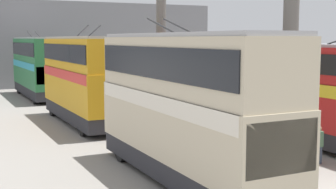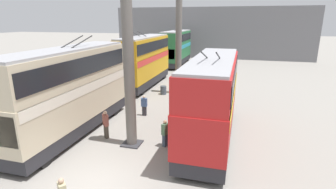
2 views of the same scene
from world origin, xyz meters
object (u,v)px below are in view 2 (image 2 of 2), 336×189
at_px(person_aisle_midway, 144,105).
at_px(person_by_left_row, 165,133).
at_px(bus_right_near, 69,87).
at_px(person_by_right_row, 106,124).
at_px(bus_right_far, 176,46).
at_px(bus_right_mid, 144,58).
at_px(bus_left_far, 212,94).
at_px(oil_drum, 163,90).

bearing_deg(person_aisle_midway, person_by_left_row, 31.57).
xyz_separation_m(bus_right_near, person_by_right_row, (-0.12, -2.42, -2.11)).
xyz_separation_m(bus_right_near, bus_right_far, (27.26, 0.00, -0.03)).
height_order(bus_right_mid, person_by_left_row, bus_right_mid).
bearing_deg(person_by_right_row, person_aisle_midway, -149.64).
distance_m(bus_left_far, bus_right_far, 27.00).
bearing_deg(person_by_left_row, person_by_right_row, -160.71).
relative_size(bus_right_far, person_aisle_midway, 7.09).
relative_size(bus_right_near, bus_right_mid, 1.02).
bearing_deg(person_by_right_row, bus_right_near, -51.19).
distance_m(bus_right_near, bus_right_mid, 13.03).
relative_size(person_by_left_row, oil_drum, 1.90).
xyz_separation_m(bus_left_far, bus_right_mid, (11.39, 8.50, 0.22)).
distance_m(person_aisle_midway, oil_drum, 5.99).
bearing_deg(oil_drum, person_by_left_row, -162.87).
relative_size(bus_left_far, person_by_left_row, 6.48).
height_order(bus_right_near, oil_drum, bus_right_near).
xyz_separation_m(bus_right_near, person_by_left_row, (-0.20, -6.17, -2.20)).
bearing_deg(bus_right_near, person_by_right_row, -92.89).
bearing_deg(bus_left_far, person_by_right_row, 106.16).
distance_m(person_by_right_row, oil_drum, 10.27).
bearing_deg(bus_right_mid, person_by_right_row, -169.56).
bearing_deg(oil_drum, person_by_right_row, 176.82).
height_order(bus_right_mid, oil_drum, bus_right_mid).
bearing_deg(person_by_right_row, bus_left_far, 147.86).
distance_m(bus_right_far, oil_drum, 17.60).
height_order(person_by_right_row, oil_drum, person_by_right_row).
bearing_deg(person_aisle_midway, oil_drum, -179.30).
bearing_deg(bus_left_far, oil_drum, 33.02).
bearing_deg(bus_right_far, person_by_right_row, -174.94).
relative_size(bus_left_far, bus_right_far, 0.92).
bearing_deg(bus_right_near, bus_right_mid, 0.00).
bearing_deg(bus_left_far, person_by_left_row, 128.23).
bearing_deg(bus_right_mid, bus_right_near, -180.00).
distance_m(bus_right_far, person_by_left_row, 28.23).
bearing_deg(person_aisle_midway, bus_left_far, 62.26).
xyz_separation_m(person_aisle_midway, person_by_right_row, (-4.27, 0.86, 0.10)).
bearing_deg(person_aisle_midway, person_by_right_row, -13.40).
relative_size(bus_left_far, oil_drum, 12.34).
bearing_deg(person_aisle_midway, bus_right_near, -40.38).
distance_m(person_by_left_row, oil_drum, 10.80).
distance_m(person_by_left_row, person_by_right_row, 3.75).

